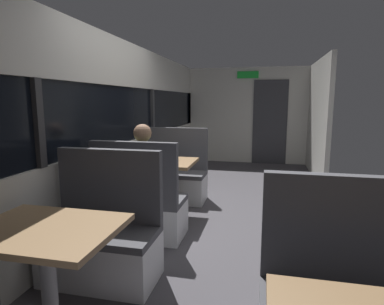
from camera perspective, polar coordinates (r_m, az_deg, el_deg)
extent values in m
cube|color=#423F44|center=(4.04, 6.09, -12.97)|extent=(3.30, 9.20, 0.02)
cube|color=beige|center=(4.28, -13.51, -5.03)|extent=(0.08, 8.40, 0.95)
cube|color=beige|center=(4.18, -14.33, 15.66)|extent=(0.08, 8.40, 0.60)
cube|color=black|center=(4.16, -14.08, 6.39)|extent=(0.03, 8.40, 0.75)
cube|color=#2D2D30|center=(2.96, -25.79, 4.69)|extent=(0.06, 0.08, 0.75)
cube|color=#2D2D30|center=(5.44, -7.13, 7.20)|extent=(0.06, 0.08, 0.75)
cube|color=#2D2D30|center=(8.13, -0.39, 7.93)|extent=(0.06, 0.08, 0.75)
cube|color=beige|center=(7.94, 9.79, 6.50)|extent=(2.90, 0.08, 2.30)
cube|color=#333338|center=(7.88, 13.75, 5.26)|extent=(0.80, 0.04, 2.00)
cube|color=green|center=(7.89, 9.96, 13.53)|extent=(0.50, 0.03, 0.16)
cube|color=beige|center=(6.81, 21.58, 5.55)|extent=(0.08, 2.40, 2.30)
cylinder|color=#9E9EA3|center=(2.39, -24.20, -20.78)|extent=(0.10, 0.10, 0.70)
cube|color=olive|center=(2.23, -24.84, -12.48)|extent=(0.90, 0.70, 0.04)
cube|color=silver|center=(2.94, -15.93, -17.73)|extent=(0.95, 0.50, 0.39)
cube|color=#47474C|center=(2.85, -16.14, -13.69)|extent=(0.95, 0.50, 0.06)
cube|color=#47474C|center=(2.91, -14.47, -5.74)|extent=(0.95, 0.08, 0.65)
cylinder|color=#9E9EA3|center=(4.26, -5.66, -6.62)|extent=(0.10, 0.10, 0.70)
cube|color=olive|center=(4.18, -5.74, -1.74)|extent=(0.90, 0.70, 0.04)
cube|color=silver|center=(3.72, -8.87, -11.59)|extent=(0.95, 0.50, 0.39)
cube|color=#47474C|center=(3.65, -8.96, -8.29)|extent=(0.95, 0.50, 0.06)
cube|color=#47474C|center=(3.37, -10.42, -3.55)|extent=(0.95, 0.08, 0.65)
cube|color=silver|center=(4.91, -3.20, -6.32)|extent=(0.95, 0.50, 0.39)
cube|color=#47474C|center=(4.86, -3.22, -3.77)|extent=(0.95, 0.50, 0.06)
cube|color=#47474C|center=(4.99, -2.60, 0.74)|extent=(0.95, 0.08, 0.65)
cube|color=#47474C|center=(2.09, 25.84, -12.38)|extent=(0.95, 0.08, 0.65)
cube|color=#26262D|center=(3.71, -8.88, -11.16)|extent=(0.30, 0.36, 0.45)
cube|color=#59724C|center=(3.61, -8.80, -3.06)|extent=(0.34, 0.22, 0.60)
sphere|color=#8C664C|center=(3.57, -8.85, 3.46)|extent=(0.20, 0.20, 0.20)
cylinder|color=#59724C|center=(3.84, -10.61, -2.05)|extent=(0.07, 0.28, 0.07)
cylinder|color=#59724C|center=(3.71, -4.91, -2.35)|extent=(0.07, 0.28, 0.07)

